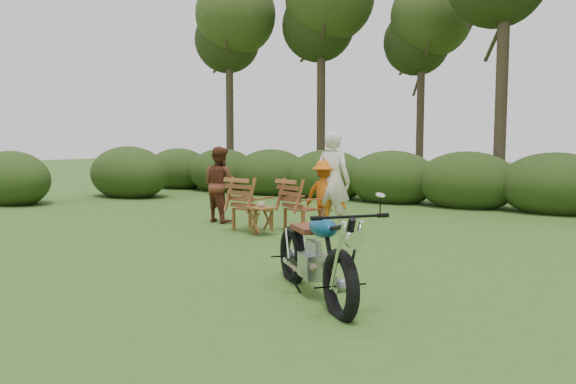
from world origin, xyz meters
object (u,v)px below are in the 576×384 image
Objects in this scene: cup at (262,204)px; adult_a at (333,230)px; motorcycle at (313,296)px; side_table at (262,221)px; adult_b at (220,222)px; child at (325,230)px; lawn_chair_right at (303,230)px; lawn_chair_left at (253,230)px.

adult_a is at bearing 57.92° from cup.
side_table is at bearing 173.30° from motorcycle.
adult_b reaches higher than child.
lawn_chair_left reaches higher than lawn_chair_right.
motorcycle reaches higher than side_table.
motorcycle is at bearing 114.31° from adult_a.
side_table is 0.27× the size of adult_a.
lawn_chair_right is 1.91× the size of side_table.
adult_b reaches higher than side_table.
side_table is at bearing 163.86° from adult_b.
side_table is at bearing 86.22° from lawn_chair_right.
lawn_chair_right is at bearing 70.62° from side_table.
cup reaches higher than lawn_chair_right.
child reaches higher than lawn_chair_right.
side_table is at bearing 147.78° from lawn_chair_left.
cup is 0.07× the size of adult_a.
child is at bearing -138.11° from lawn_chair_left.
lawn_chair_left is 0.64× the size of adult_b.
motorcycle is at bearing 121.25° from child.
cup reaches higher than lawn_chair_left.
motorcycle is 4.11× the size of side_table.
cup is at bearing -48.81° from side_table.
lawn_chair_right is at bearing -141.20° from lawn_chair_left.
adult_b is at bearing 154.38° from side_table.
adult_b is at bearing 5.92° from adult_a.
child is (2.26, 0.36, 0.00)m from adult_b.
cup reaches higher than motorcycle.
adult_a is at bearing -161.50° from adult_b.
side_table is 0.30m from cup.
adult_a reaches higher than motorcycle.
side_table reaches higher than lawn_chair_right.
lawn_chair_right is (-2.48, 3.61, 0.00)m from motorcycle.
adult_a is at bearing 155.30° from motorcycle.
child is at bearing -161.54° from adult_b.
child reaches higher than side_table.
lawn_chair_left is at bearing 144.40° from cup.
adult_b is (-1.67, 0.80, -0.54)m from cup.
adult_a reaches higher than lawn_chair_left.
lawn_chair_left is 8.07× the size of cup.
side_table is at bearing 54.61° from adult_a.
adult_a is (0.44, 0.32, 0.00)m from lawn_chair_right.
adult_a reaches higher than side_table.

